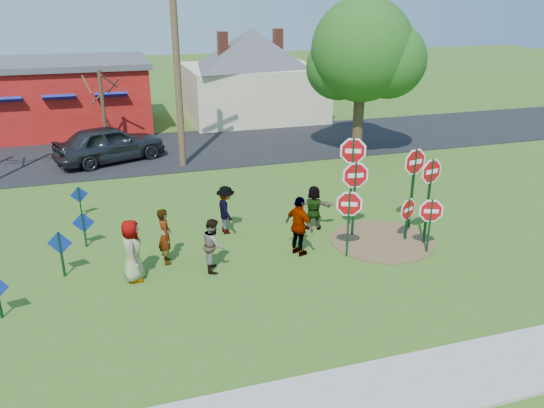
{
  "coord_description": "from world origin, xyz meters",
  "views": [
    {
      "loc": [
        -3.22,
        -14.31,
        7.07
      ],
      "look_at": [
        1.29,
        0.24,
        1.14
      ],
      "focal_mm": 35.0,
      "sensor_mm": 36.0,
      "label": 1
    }
  ],
  "objects_px": {
    "stop_sign_a": "(349,210)",
    "suv": "(110,143)",
    "leafy_tree": "(364,56)",
    "stop_sign_b": "(353,159)",
    "utility_pole": "(176,51)",
    "stop_sign_c": "(430,182)",
    "stop_sign_d": "(414,169)",
    "person_a": "(132,251)",
    "person_b": "(165,236)"
  },
  "relations": [
    {
      "from": "leafy_tree",
      "to": "utility_pole",
      "type": "bearing_deg",
      "value": 175.35
    },
    {
      "from": "stop_sign_a",
      "to": "leafy_tree",
      "type": "height_order",
      "value": "leafy_tree"
    },
    {
      "from": "stop_sign_b",
      "to": "suv",
      "type": "bearing_deg",
      "value": 146.38
    },
    {
      "from": "stop_sign_d",
      "to": "person_a",
      "type": "distance_m",
      "value": 8.99
    },
    {
      "from": "stop_sign_a",
      "to": "stop_sign_b",
      "type": "xyz_separation_m",
      "value": [
        1.06,
        2.11,
        0.8
      ]
    },
    {
      "from": "stop_sign_c",
      "to": "person_a",
      "type": "bearing_deg",
      "value": 165.88
    },
    {
      "from": "person_a",
      "to": "leafy_tree",
      "type": "bearing_deg",
      "value": -45.6
    },
    {
      "from": "stop_sign_c",
      "to": "stop_sign_b",
      "type": "bearing_deg",
      "value": 115.92
    },
    {
      "from": "stop_sign_a",
      "to": "leafy_tree",
      "type": "bearing_deg",
      "value": 84.85
    },
    {
      "from": "utility_pole",
      "to": "person_a",
      "type": "bearing_deg",
      "value": -105.49
    },
    {
      "from": "suv",
      "to": "leafy_tree",
      "type": "height_order",
      "value": "leafy_tree"
    },
    {
      "from": "suv",
      "to": "leafy_tree",
      "type": "distance_m",
      "value": 12.24
    },
    {
      "from": "stop_sign_b",
      "to": "utility_pole",
      "type": "relative_size",
      "value": 0.33
    },
    {
      "from": "stop_sign_b",
      "to": "leafy_tree",
      "type": "relative_size",
      "value": 0.43
    },
    {
      "from": "stop_sign_a",
      "to": "leafy_tree",
      "type": "distance_m",
      "value": 11.39
    },
    {
      "from": "stop_sign_c",
      "to": "suv",
      "type": "height_order",
      "value": "stop_sign_c"
    },
    {
      "from": "stop_sign_d",
      "to": "utility_pole",
      "type": "bearing_deg",
      "value": 112.06
    },
    {
      "from": "stop_sign_a",
      "to": "person_a",
      "type": "xyz_separation_m",
      "value": [
        -6.03,
        0.41,
        -0.61
      ]
    },
    {
      "from": "stop_sign_c",
      "to": "stop_sign_d",
      "type": "xyz_separation_m",
      "value": [
        0.2,
        1.21,
        0.03
      ]
    },
    {
      "from": "stop_sign_b",
      "to": "leafy_tree",
      "type": "xyz_separation_m",
      "value": [
        4.02,
        7.58,
        2.38
      ]
    },
    {
      "from": "stop_sign_d",
      "to": "utility_pole",
      "type": "xyz_separation_m",
      "value": [
        -6.11,
        9.07,
        2.99
      ]
    },
    {
      "from": "stop_sign_c",
      "to": "person_b",
      "type": "distance_m",
      "value": 7.89
    },
    {
      "from": "stop_sign_a",
      "to": "utility_pole",
      "type": "height_order",
      "value": "utility_pole"
    },
    {
      "from": "stop_sign_d",
      "to": "leafy_tree",
      "type": "xyz_separation_m",
      "value": [
        2.24,
        8.39,
        2.62
      ]
    },
    {
      "from": "stop_sign_d",
      "to": "leafy_tree",
      "type": "bearing_deg",
      "value": 63.13
    },
    {
      "from": "stop_sign_a",
      "to": "person_b",
      "type": "relative_size",
      "value": 1.31
    },
    {
      "from": "stop_sign_b",
      "to": "suv",
      "type": "relative_size",
      "value": 0.63
    },
    {
      "from": "stop_sign_b",
      "to": "suv",
      "type": "height_order",
      "value": "stop_sign_b"
    },
    {
      "from": "person_a",
      "to": "person_b",
      "type": "height_order",
      "value": "person_a"
    },
    {
      "from": "stop_sign_a",
      "to": "stop_sign_d",
      "type": "distance_m",
      "value": 3.17
    },
    {
      "from": "stop_sign_c",
      "to": "person_a",
      "type": "relative_size",
      "value": 1.65
    },
    {
      "from": "stop_sign_b",
      "to": "person_a",
      "type": "bearing_deg",
      "value": -146.9
    },
    {
      "from": "stop_sign_a",
      "to": "stop_sign_b",
      "type": "bearing_deg",
      "value": 85.78
    },
    {
      "from": "stop_sign_a",
      "to": "leafy_tree",
      "type": "xyz_separation_m",
      "value": [
        5.08,
        9.69,
        3.18
      ]
    },
    {
      "from": "stop_sign_b",
      "to": "stop_sign_d",
      "type": "height_order",
      "value": "stop_sign_b"
    },
    {
      "from": "utility_pole",
      "to": "person_b",
      "type": "bearing_deg",
      "value": -101.15
    },
    {
      "from": "stop_sign_b",
      "to": "utility_pole",
      "type": "xyz_separation_m",
      "value": [
        -4.33,
        8.26,
        2.76
      ]
    },
    {
      "from": "person_b",
      "to": "utility_pole",
      "type": "xyz_separation_m",
      "value": [
        1.81,
        9.2,
        4.2
      ]
    },
    {
      "from": "stop_sign_d",
      "to": "utility_pole",
      "type": "height_order",
      "value": "utility_pole"
    },
    {
      "from": "stop_sign_a",
      "to": "suv",
      "type": "bearing_deg",
      "value": 140.33
    },
    {
      "from": "stop_sign_a",
      "to": "stop_sign_c",
      "type": "distance_m",
      "value": 2.69
    },
    {
      "from": "utility_pole",
      "to": "leafy_tree",
      "type": "height_order",
      "value": "utility_pole"
    },
    {
      "from": "person_a",
      "to": "suv",
      "type": "relative_size",
      "value": 0.35
    },
    {
      "from": "stop_sign_a",
      "to": "stop_sign_d",
      "type": "xyz_separation_m",
      "value": [
        2.84,
        1.3,
        0.56
      ]
    },
    {
      "from": "stop_sign_c",
      "to": "person_b",
      "type": "bearing_deg",
      "value": 160.07
    },
    {
      "from": "stop_sign_c",
      "to": "suv",
      "type": "relative_size",
      "value": 0.58
    },
    {
      "from": "stop_sign_c",
      "to": "utility_pole",
      "type": "height_order",
      "value": "utility_pole"
    },
    {
      "from": "stop_sign_d",
      "to": "person_a",
      "type": "height_order",
      "value": "stop_sign_d"
    },
    {
      "from": "stop_sign_c",
      "to": "person_a",
      "type": "xyz_separation_m",
      "value": [
        -8.67,
        0.32,
        -1.15
      ]
    },
    {
      "from": "stop_sign_b",
      "to": "stop_sign_d",
      "type": "bearing_deg",
      "value": -5.0
    }
  ]
}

